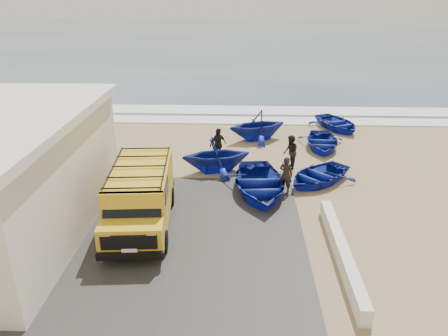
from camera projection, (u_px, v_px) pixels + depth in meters
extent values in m
plane|color=#9E855C|center=(193.00, 211.00, 16.76)|extent=(160.00, 160.00, 0.00)
cube|color=#393734|center=(129.00, 237.00, 14.98)|extent=(12.00, 10.00, 0.05)
cube|color=#385166|center=(231.00, 39.00, 68.27)|extent=(180.00, 88.00, 0.01)
cube|color=white|center=(213.00, 120.00, 27.78)|extent=(180.00, 1.60, 0.06)
cube|color=white|center=(216.00, 110.00, 30.09)|extent=(180.00, 2.20, 0.04)
cube|color=black|center=(90.00, 151.00, 15.42)|extent=(0.08, 0.70, 0.90)
cube|color=silver|center=(341.00, 252.00, 13.70)|extent=(0.35, 6.00, 0.55)
cube|color=gold|center=(141.00, 190.00, 15.65)|extent=(2.32, 4.23, 1.73)
cube|color=gold|center=(132.00, 237.00, 13.50)|extent=(2.06, 1.11, 0.94)
cube|color=black|center=(132.00, 205.00, 13.62)|extent=(1.85, 0.50, 0.75)
cube|color=black|center=(129.00, 242.00, 13.00)|extent=(1.69, 0.23, 0.47)
cube|color=black|center=(130.00, 256.00, 13.15)|extent=(2.03, 0.32, 0.23)
cube|color=black|center=(139.00, 166.00, 15.23)|extent=(2.20, 3.91, 0.06)
cylinder|color=black|center=(106.00, 243.00, 14.03)|extent=(0.29, 0.75, 0.73)
cylinder|color=black|center=(123.00, 197.00, 17.01)|extent=(0.29, 0.75, 0.73)
cylinder|color=black|center=(164.00, 242.00, 14.10)|extent=(0.29, 0.75, 0.73)
cylinder|color=black|center=(171.00, 196.00, 17.08)|extent=(0.29, 0.75, 0.73)
imported|color=#132498|center=(259.00, 183.00, 18.01)|extent=(3.55, 4.68, 0.91)
imported|color=#132498|center=(318.00, 175.00, 19.00)|extent=(4.17, 4.14, 0.71)
imported|color=#132498|center=(216.00, 155.00, 19.98)|extent=(3.68, 3.37, 1.64)
imported|color=#132498|center=(322.00, 142.00, 22.99)|extent=(2.75, 3.65, 0.72)
imported|color=#132498|center=(257.00, 125.00, 24.09)|extent=(4.06, 3.82, 1.71)
imported|color=#132498|center=(337.00, 123.00, 26.04)|extent=(3.71, 4.25, 0.73)
imported|color=black|center=(286.00, 175.00, 18.01)|extent=(0.68, 0.59, 1.56)
imported|color=black|center=(290.00, 152.00, 20.29)|extent=(0.66, 0.82, 1.63)
imported|color=black|center=(218.00, 145.00, 21.21)|extent=(1.00, 0.94, 1.66)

